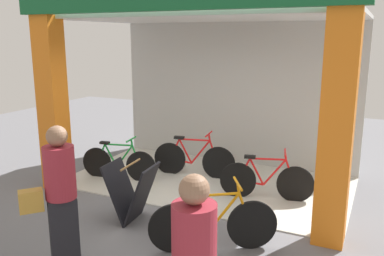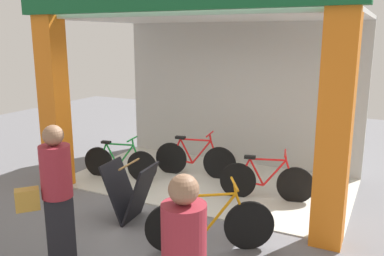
{
  "view_description": "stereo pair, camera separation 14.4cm",
  "coord_description": "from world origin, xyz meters",
  "views": [
    {
      "loc": [
        2.77,
        -5.12,
        2.62
      ],
      "look_at": [
        0.0,
        0.69,
        1.15
      ],
      "focal_mm": 38.08,
      "sensor_mm": 36.0,
      "label": 1
    },
    {
      "loc": [
        2.9,
        -5.06,
        2.62
      ],
      "look_at": [
        0.0,
        0.69,
        1.15
      ],
      "focal_mm": 38.08,
      "sensor_mm": 36.0,
      "label": 2
    }
  ],
  "objects": [
    {
      "name": "bicycle_parked_0",
      "position": [
        1.02,
        -0.84,
        0.35
      ],
      "size": [
        1.4,
        0.87,
        0.88
      ],
      "color": "black",
      "rests_on": "ground"
    },
    {
      "name": "bicycle_inside_2",
      "position": [
        1.17,
        1.01,
        0.33
      ],
      "size": [
        1.48,
        0.46,
        0.83
      ],
      "color": "black",
      "rests_on": "ground"
    },
    {
      "name": "shop_facade",
      "position": [
        0.0,
        1.41,
        1.96
      ],
      "size": [
        5.16,
        3.07,
        3.67
      ],
      "color": "beige",
      "rests_on": "ground"
    },
    {
      "name": "sandwich_board_sign",
      "position": [
        -0.36,
        -0.56,
        0.43
      ],
      "size": [
        0.73,
        0.61,
        0.86
      ],
      "color": "black",
      "rests_on": "ground"
    },
    {
      "name": "bicycle_inside_1",
      "position": [
        -1.54,
        0.76,
        0.32
      ],
      "size": [
        1.45,
        0.4,
        0.81
      ],
      "color": "black",
      "rests_on": "ground"
    },
    {
      "name": "bicycle_inside_0",
      "position": [
        -0.36,
        1.51,
        0.35
      ],
      "size": [
        1.57,
        0.43,
        0.87
      ],
      "color": "black",
      "rests_on": "ground"
    },
    {
      "name": "ground_plane",
      "position": [
        0.0,
        0.0,
        0.0
      ],
      "size": [
        17.92,
        17.92,
        0.0
      ],
      "primitive_type": "plane",
      "color": "slate",
      "rests_on": "ground"
    },
    {
      "name": "pedestrian_0",
      "position": [
        -0.3,
        -2.01,
        0.88
      ],
      "size": [
        0.57,
        0.61,
        1.7
      ],
      "color": "black",
      "rests_on": "ground"
    }
  ]
}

